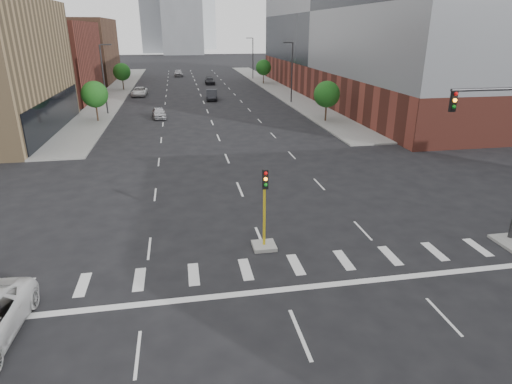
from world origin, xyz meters
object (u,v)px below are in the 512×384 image
object	(u,v)px
median_traffic_signal	(264,231)
car_near_left	(159,113)
car_far_left	(139,92)
car_mid_right	(212,95)
car_deep_right	(210,81)
car_distant	(178,73)

from	to	relation	value
median_traffic_signal	car_near_left	size ratio (longest dim) A/B	1.08
median_traffic_signal	car_far_left	xyz separation A→B (m)	(-10.50, 58.15, -0.24)
car_mid_right	car_near_left	bearing A→B (deg)	-114.71
median_traffic_signal	car_deep_right	world-z (taller)	median_traffic_signal
car_near_left	car_deep_right	size ratio (longest dim) A/B	0.86
median_traffic_signal	car_distant	world-z (taller)	median_traffic_signal
car_far_left	car_deep_right	bearing A→B (deg)	49.98
car_deep_right	car_far_left	bearing A→B (deg)	-131.57
car_far_left	car_distant	distance (m)	32.75
car_near_left	car_mid_right	world-z (taller)	car_mid_right
car_near_left	car_far_left	size ratio (longest dim) A/B	0.78
car_mid_right	car_far_left	world-z (taller)	car_mid_right
median_traffic_signal	car_deep_right	distance (m)	72.79
car_near_left	car_deep_right	world-z (taller)	car_near_left
median_traffic_signal	car_deep_right	size ratio (longest dim) A/B	0.93
car_mid_right	car_deep_right	size ratio (longest dim) A/B	1.04
median_traffic_signal	car_near_left	bearing A→B (deg)	99.99
car_far_left	car_distant	bearing A→B (deg)	80.07
car_deep_right	car_distant	bearing A→B (deg)	110.89
car_near_left	car_mid_right	xyz separation A→B (m)	(8.04, 14.24, 0.11)
car_near_left	car_far_left	xyz separation A→B (m)	(-3.96, 21.04, 0.03)
median_traffic_signal	car_distant	distance (m)	90.21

